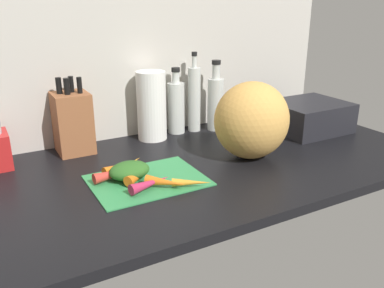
# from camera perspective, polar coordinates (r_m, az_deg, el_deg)

# --- Properties ---
(ground_plane) EXTENTS (1.70, 0.80, 0.03)m
(ground_plane) POSITION_cam_1_polar(r_m,az_deg,el_deg) (1.35, -0.46, -3.39)
(ground_plane) COLOR black
(wall_back) EXTENTS (1.70, 0.03, 0.60)m
(wall_back) POSITION_cam_1_polar(r_m,az_deg,el_deg) (1.61, -7.21, 11.88)
(wall_back) COLOR #BCB7AD
(wall_back) RESTS_ON ground_plane
(cutting_board) EXTENTS (0.33, 0.25, 0.01)m
(cutting_board) POSITION_cam_1_polar(r_m,az_deg,el_deg) (1.23, -6.27, -5.01)
(cutting_board) COLOR #338C4C
(cutting_board) RESTS_ON ground_plane
(carrot_0) EXTENTS (0.14, 0.06, 0.03)m
(carrot_0) POSITION_cam_1_polar(r_m,az_deg,el_deg) (1.16, -5.86, -5.50)
(carrot_0) COLOR #B2264C
(carrot_0) RESTS_ON cutting_board
(carrot_1) EXTENTS (0.11, 0.09, 0.03)m
(carrot_1) POSITION_cam_1_polar(r_m,az_deg,el_deg) (1.22, -7.43, -4.31)
(carrot_1) COLOR orange
(carrot_1) RESTS_ON cutting_board
(carrot_2) EXTENTS (0.11, 0.11, 0.03)m
(carrot_2) POSITION_cam_1_polar(r_m,az_deg,el_deg) (1.16, -3.72, -5.40)
(carrot_2) COLOR orange
(carrot_2) RESTS_ON cutting_board
(carrot_3) EXTENTS (0.16, 0.05, 0.03)m
(carrot_3) POSITION_cam_1_polar(r_m,az_deg,el_deg) (1.24, -10.22, -3.98)
(carrot_3) COLOR red
(carrot_3) RESTS_ON cutting_board
(carrot_4) EXTENTS (0.11, 0.08, 0.02)m
(carrot_4) POSITION_cam_1_polar(r_m,az_deg,el_deg) (1.17, -0.09, -5.43)
(carrot_4) COLOR orange
(carrot_4) RESTS_ON cutting_board
(carrot_5) EXTENTS (0.14, 0.07, 0.03)m
(carrot_5) POSITION_cam_1_polar(r_m,az_deg,el_deg) (1.29, -9.61, -3.11)
(carrot_5) COLOR orange
(carrot_5) RESTS_ON cutting_board
(carrot_6) EXTENTS (0.13, 0.10, 0.02)m
(carrot_6) POSITION_cam_1_polar(r_m,az_deg,el_deg) (1.31, -8.97, -2.91)
(carrot_6) COLOR orange
(carrot_6) RESTS_ON cutting_board
(carrot_greens_pile) EXTENTS (0.12, 0.09, 0.05)m
(carrot_greens_pile) POSITION_cam_1_polar(r_m,az_deg,el_deg) (1.23, -8.78, -3.69)
(carrot_greens_pile) COLOR #2D6023
(carrot_greens_pile) RESTS_ON cutting_board
(winter_squash) EXTENTS (0.26, 0.24, 0.26)m
(winter_squash) POSITION_cam_1_polar(r_m,az_deg,el_deg) (1.38, 8.37, 3.31)
(winter_squash) COLOR gold
(winter_squash) RESTS_ON ground_plane
(knife_block) EXTENTS (0.12, 0.13, 0.27)m
(knife_block) POSITION_cam_1_polar(r_m,az_deg,el_deg) (1.48, -16.40, 2.95)
(knife_block) COLOR brown
(knife_block) RESTS_ON ground_plane
(paper_towel_roll) EXTENTS (0.11, 0.11, 0.26)m
(paper_towel_roll) POSITION_cam_1_polar(r_m,az_deg,el_deg) (1.56, -5.54, 5.37)
(paper_towel_roll) COLOR white
(paper_towel_roll) RESTS_ON ground_plane
(bottle_0) EXTENTS (0.07, 0.07, 0.26)m
(bottle_0) POSITION_cam_1_polar(r_m,az_deg,el_deg) (1.63, -2.24, 5.31)
(bottle_0) COLOR silver
(bottle_0) RESTS_ON ground_plane
(bottle_1) EXTENTS (0.05, 0.05, 0.32)m
(bottle_1) POSITION_cam_1_polar(r_m,az_deg,el_deg) (1.65, 0.31, 6.42)
(bottle_1) COLOR silver
(bottle_1) RESTS_ON ground_plane
(bottle_2) EXTENTS (0.06, 0.06, 0.29)m
(bottle_2) POSITION_cam_1_polar(r_m,az_deg,el_deg) (1.67, 3.31, 5.94)
(bottle_2) COLOR silver
(bottle_2) RESTS_ON ground_plane
(dish_rack) EXTENTS (0.29, 0.25, 0.12)m
(dish_rack) POSITION_cam_1_polar(r_m,az_deg,el_deg) (1.74, 16.04, 3.75)
(dish_rack) COLOR black
(dish_rack) RESTS_ON ground_plane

